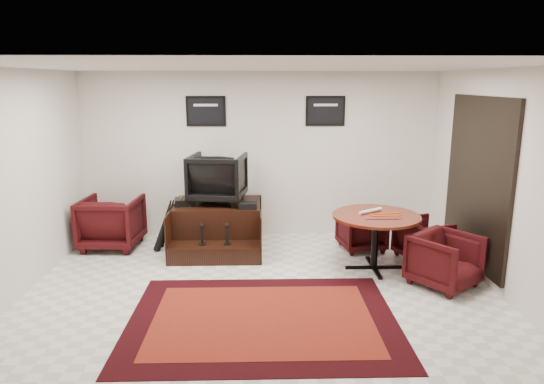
{
  "coord_description": "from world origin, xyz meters",
  "views": [
    {
      "loc": [
        -0.01,
        -5.72,
        2.64
      ],
      "look_at": [
        0.16,
        0.9,
        1.12
      ],
      "focal_mm": 32.0,
      "sensor_mm": 36.0,
      "label": 1
    }
  ],
  "objects_px": {
    "armchair_side": "(112,220)",
    "table_chair_corner": "(445,258)",
    "shine_podium": "(218,227)",
    "table_chair_window": "(423,237)",
    "shine_chair": "(218,175)",
    "table_chair_back": "(361,228)",
    "meeting_table": "(376,221)"
  },
  "relations": [
    {
      "from": "shine_podium",
      "to": "meeting_table",
      "type": "bearing_deg",
      "value": -23.2
    },
    {
      "from": "table_chair_window",
      "to": "table_chair_corner",
      "type": "height_order",
      "value": "table_chair_corner"
    },
    {
      "from": "armchair_side",
      "to": "table_chair_corner",
      "type": "height_order",
      "value": "armchair_side"
    },
    {
      "from": "armchair_side",
      "to": "table_chair_window",
      "type": "distance_m",
      "value": 4.91
    },
    {
      "from": "shine_podium",
      "to": "table_chair_back",
      "type": "distance_m",
      "value": 2.3
    },
    {
      "from": "shine_chair",
      "to": "table_chair_window",
      "type": "relative_size",
      "value": 1.28
    },
    {
      "from": "table_chair_window",
      "to": "table_chair_corner",
      "type": "xyz_separation_m",
      "value": [
        -0.05,
        -1.0,
        0.05
      ]
    },
    {
      "from": "shine_podium",
      "to": "table_chair_back",
      "type": "relative_size",
      "value": 2.12
    },
    {
      "from": "table_chair_back",
      "to": "shine_chair",
      "type": "bearing_deg",
      "value": -16.84
    },
    {
      "from": "shine_podium",
      "to": "table_chair_corner",
      "type": "distance_m",
      "value": 3.49
    },
    {
      "from": "armchair_side",
      "to": "table_chair_corner",
      "type": "relative_size",
      "value": 1.18
    },
    {
      "from": "shine_podium",
      "to": "shine_chair",
      "type": "distance_m",
      "value": 0.84
    },
    {
      "from": "table_chair_corner",
      "to": "shine_chair",
      "type": "bearing_deg",
      "value": 112.89
    },
    {
      "from": "shine_chair",
      "to": "table_chair_back",
      "type": "distance_m",
      "value": 2.46
    },
    {
      "from": "table_chair_back",
      "to": "table_chair_corner",
      "type": "distance_m",
      "value": 1.66
    },
    {
      "from": "table_chair_window",
      "to": "armchair_side",
      "type": "bearing_deg",
      "value": 62.45
    },
    {
      "from": "shine_chair",
      "to": "table_chair_window",
      "type": "bearing_deg",
      "value": 174.85
    },
    {
      "from": "table_chair_back",
      "to": "table_chair_corner",
      "type": "xyz_separation_m",
      "value": [
        0.79,
        -1.46,
        0.05
      ]
    },
    {
      "from": "table_chair_window",
      "to": "meeting_table",
      "type": "bearing_deg",
      "value": 95.06
    },
    {
      "from": "shine_chair",
      "to": "meeting_table",
      "type": "relative_size",
      "value": 0.71
    },
    {
      "from": "table_chair_window",
      "to": "shine_chair",
      "type": "bearing_deg",
      "value": 56.75
    },
    {
      "from": "shine_podium",
      "to": "table_chair_back",
      "type": "bearing_deg",
      "value": -3.64
    },
    {
      "from": "armchair_side",
      "to": "table_chair_back",
      "type": "height_order",
      "value": "armchair_side"
    },
    {
      "from": "armchair_side",
      "to": "table_chair_window",
      "type": "height_order",
      "value": "armchair_side"
    },
    {
      "from": "shine_chair",
      "to": "meeting_table",
      "type": "distance_m",
      "value": 2.62
    },
    {
      "from": "shine_chair",
      "to": "armchair_side",
      "type": "xyz_separation_m",
      "value": [
        -1.72,
        -0.09,
        -0.7
      ]
    },
    {
      "from": "meeting_table",
      "to": "table_chair_back",
      "type": "height_order",
      "value": "meeting_table"
    },
    {
      "from": "shine_podium",
      "to": "meeting_table",
      "type": "relative_size",
      "value": 1.17
    },
    {
      "from": "shine_podium",
      "to": "table_chair_corner",
      "type": "height_order",
      "value": "table_chair_corner"
    },
    {
      "from": "meeting_table",
      "to": "table_chair_corner",
      "type": "distance_m",
      "value": 1.05
    },
    {
      "from": "shine_podium",
      "to": "table_chair_corner",
      "type": "relative_size",
      "value": 1.86
    },
    {
      "from": "shine_podium",
      "to": "table_chair_corner",
      "type": "xyz_separation_m",
      "value": [
        3.09,
        -1.61,
        0.06
      ]
    }
  ]
}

